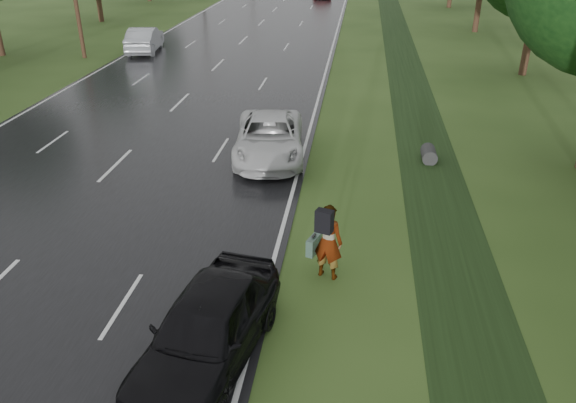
{
  "coord_description": "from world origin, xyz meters",
  "views": [
    {
      "loc": [
        8.72,
        -10.1,
        8.16
      ],
      "look_at": [
        7.01,
        3.37,
        1.3
      ],
      "focal_mm": 35.0,
      "sensor_mm": 36.0,
      "label": 1
    }
  ],
  "objects_px": {
    "dark_sedan": "(207,328)",
    "pedestrian": "(327,240)",
    "white_pickup": "(269,137)",
    "silver_sedan": "(145,39)"
  },
  "relations": [
    {
      "from": "dark_sedan",
      "to": "white_pickup",
      "type": "bearing_deg",
      "value": 102.12
    },
    {
      "from": "white_pickup",
      "to": "pedestrian",
      "type": "bearing_deg",
      "value": -77.91
    },
    {
      "from": "pedestrian",
      "to": "dark_sedan",
      "type": "relative_size",
      "value": 0.43
    },
    {
      "from": "white_pickup",
      "to": "dark_sedan",
      "type": "bearing_deg",
      "value": -94.37
    },
    {
      "from": "white_pickup",
      "to": "silver_sedan",
      "type": "xyz_separation_m",
      "value": [
        -11.3,
        17.53,
        0.07
      ]
    },
    {
      "from": "pedestrian",
      "to": "silver_sedan",
      "type": "relative_size",
      "value": 0.41
    },
    {
      "from": "white_pickup",
      "to": "dark_sedan",
      "type": "relative_size",
      "value": 1.15
    },
    {
      "from": "pedestrian",
      "to": "white_pickup",
      "type": "height_order",
      "value": "pedestrian"
    },
    {
      "from": "white_pickup",
      "to": "silver_sedan",
      "type": "height_order",
      "value": "silver_sedan"
    },
    {
      "from": "dark_sedan",
      "to": "pedestrian",
      "type": "bearing_deg",
      "value": 66.73
    }
  ]
}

